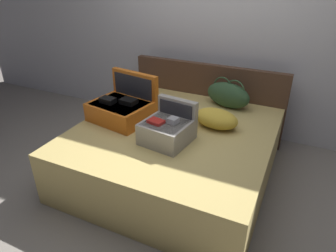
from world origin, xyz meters
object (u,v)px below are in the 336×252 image
at_px(hard_case_large, 123,107).
at_px(pillow_near_headboard, 216,118).
at_px(bed, 174,152).
at_px(hard_case_medium, 168,129).
at_px(duffel_bag, 228,95).

distance_m(hard_case_large, pillow_near_headboard, 0.94).
height_order(bed, hard_case_medium, hard_case_medium).
height_order(bed, duffel_bag, duffel_bag).
xyz_separation_m(bed, pillow_near_headboard, (0.35, 0.22, 0.35)).
relative_size(hard_case_medium, pillow_near_headboard, 1.04).
xyz_separation_m(duffel_bag, pillow_near_headboard, (0.03, -0.52, -0.05)).
relative_size(bed, hard_case_medium, 4.12).
bearing_deg(pillow_near_headboard, bed, -147.91).
relative_size(hard_case_large, pillow_near_headboard, 1.47).
distance_m(bed, hard_case_medium, 0.44).
bearing_deg(pillow_near_headboard, duffel_bag, 93.44).
relative_size(hard_case_large, duffel_bag, 1.17).
bearing_deg(duffel_bag, hard_case_medium, -106.20).
relative_size(duffel_bag, pillow_near_headboard, 1.26).
bearing_deg(bed, hard_case_large, -179.12).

